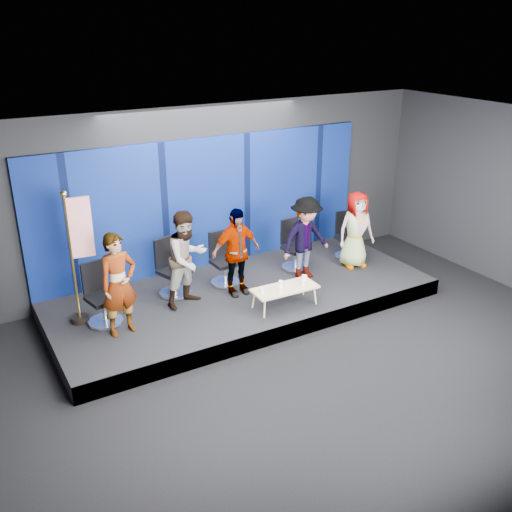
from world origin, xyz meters
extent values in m
plane|color=black|center=(0.00, 0.00, 0.00)|extent=(10.00, 10.00, 0.00)
cube|color=black|center=(0.00, 4.00, 1.75)|extent=(10.00, 0.02, 3.50)
cube|color=black|center=(0.00, 0.00, 3.50)|extent=(10.00, 8.00, 0.02)
cube|color=black|center=(0.00, 2.50, 0.15)|extent=(7.00, 3.00, 0.30)
cube|color=#061550|center=(0.00, 3.95, 1.60)|extent=(7.00, 0.08, 2.60)
cylinder|color=silver|center=(-2.57, 2.56, 0.33)|extent=(0.69, 0.69, 0.06)
cylinder|color=silver|center=(-2.57, 2.56, 0.55)|extent=(0.07, 0.07, 0.39)
cube|color=black|center=(-2.57, 2.56, 0.75)|extent=(0.55, 0.55, 0.07)
cube|color=black|center=(-2.61, 2.79, 1.07)|extent=(0.43, 0.13, 0.54)
imported|color=black|center=(-2.40, 2.14, 1.14)|extent=(0.68, 0.52, 1.69)
cylinder|color=silver|center=(-1.15, 2.97, 0.33)|extent=(0.75, 0.75, 0.06)
cylinder|color=silver|center=(-1.15, 2.97, 0.56)|extent=(0.07, 0.07, 0.40)
cube|color=black|center=(-1.15, 2.97, 0.75)|extent=(0.60, 0.60, 0.07)
cube|color=black|center=(-1.23, 3.20, 1.08)|extent=(0.43, 0.18, 0.54)
imported|color=black|center=(-1.07, 2.53, 1.15)|extent=(0.99, 0.87, 1.71)
cylinder|color=silver|center=(-0.15, 2.92, 0.33)|extent=(0.58, 0.58, 0.06)
cylinder|color=silver|center=(-0.15, 2.92, 0.54)|extent=(0.07, 0.07, 0.38)
cube|color=black|center=(-0.15, 2.92, 0.73)|extent=(0.47, 0.47, 0.07)
cube|color=black|center=(-0.16, 3.15, 1.04)|extent=(0.42, 0.06, 0.52)
imported|color=black|center=(-0.15, 2.47, 1.11)|extent=(0.97, 0.43, 1.62)
cylinder|color=silver|center=(1.41, 2.85, 0.33)|extent=(0.61, 0.61, 0.06)
cylinder|color=silver|center=(1.41, 2.85, 0.54)|extent=(0.07, 0.07, 0.38)
cube|color=black|center=(1.41, 2.85, 0.73)|extent=(0.49, 0.49, 0.07)
cube|color=black|center=(1.39, 3.08, 1.04)|extent=(0.42, 0.08, 0.52)
imported|color=black|center=(1.32, 2.41, 1.11)|extent=(1.10, 0.69, 1.62)
cylinder|color=silver|center=(2.68, 2.80, 0.33)|extent=(0.62, 0.62, 0.05)
cylinder|color=silver|center=(2.68, 2.80, 0.53)|extent=(0.06, 0.06, 0.36)
cube|color=black|center=(2.68, 2.80, 0.72)|extent=(0.50, 0.50, 0.06)
cube|color=black|center=(2.72, 3.01, 1.01)|extent=(0.40, 0.11, 0.50)
imported|color=black|center=(2.51, 2.38, 1.08)|extent=(0.83, 0.61, 1.56)
cube|color=tan|center=(0.33, 1.59, 0.64)|extent=(1.18, 0.52, 0.04)
cylinder|color=tan|center=(-0.18, 1.41, 0.46)|extent=(0.03, 0.03, 0.32)
cylinder|color=tan|center=(-0.17, 1.80, 0.46)|extent=(0.03, 0.03, 0.32)
cylinder|color=tan|center=(0.83, 1.39, 0.46)|extent=(0.03, 0.03, 0.32)
cylinder|color=tan|center=(0.85, 1.77, 0.46)|extent=(0.03, 0.03, 0.32)
cylinder|color=silver|center=(-0.12, 1.61, 0.70)|extent=(0.08, 0.08, 0.09)
cylinder|color=silver|center=(0.17, 1.47, 0.71)|extent=(0.09, 0.09, 0.11)
cylinder|color=silver|center=(0.32, 1.71, 0.70)|extent=(0.07, 0.07, 0.09)
cylinder|color=silver|center=(0.65, 1.50, 0.70)|extent=(0.08, 0.08, 0.09)
cylinder|color=silver|center=(0.78, 1.64, 0.71)|extent=(0.09, 0.09, 0.11)
cylinder|color=black|center=(-2.91, 2.83, 0.35)|extent=(0.30, 0.30, 0.09)
cylinder|color=gold|center=(-2.91, 2.83, 1.43)|extent=(0.04, 0.04, 2.06)
sphere|color=gold|center=(-2.91, 2.83, 2.50)|extent=(0.10, 0.10, 0.10)
cube|color=#B51429|center=(-2.73, 2.79, 1.94)|extent=(0.36, 0.10, 0.99)
camera|label=1|loc=(-4.57, -5.86, 4.95)|focal=40.00mm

